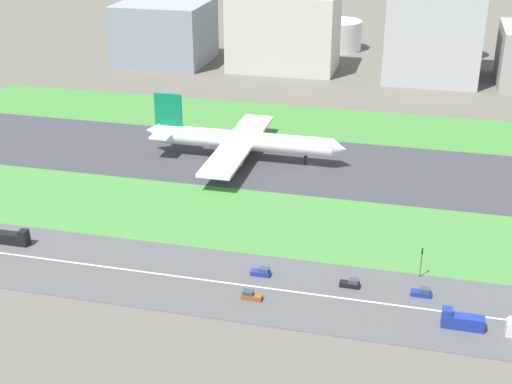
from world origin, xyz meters
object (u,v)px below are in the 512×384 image
Objects in this scene: car_2 at (351,284)px; fuel_tank_east at (462,41)px; car_4 at (251,296)px; car_0 at (261,272)px; office_tower at (435,21)px; truck_2 at (461,321)px; car_3 at (422,293)px; fuel_tank_west at (337,35)px; fuel_tank_centre at (408,38)px; truck_0 at (14,238)px; airliner at (239,140)px; terminal_building at (165,32)px; hangar_building at (284,32)px; traffic_light at (421,261)px.

fuel_tank_east is (26.39, 227.00, 6.47)m from car_2.
fuel_tank_east is at bearing -101.11° from car_4.
office_tower is (32.71, 182.00, 23.86)m from car_0.
office_tower is (32.65, 192.00, 23.86)m from car_4.
truck_2 is 237.09m from fuel_tank_east.
car_3 is 232.66m from fuel_tank_west.
truck_0 is at bearing -110.13° from fuel_tank_centre.
fuel_tank_east is (46.52, 237.00, 6.47)m from car_4.
terminal_building is at bearing 120.47° from airliner.
fuel_tank_centre is (-22.81, 237.00, 6.17)m from truck_2.
office_tower is at bearing 79.81° from car_0.
hangar_building reaches higher than terminal_building.
car_2 is at bearing -73.61° from hangar_building.
office_tower reaches higher than fuel_tank_east.
car_0 is 1.00× the size of car_3.
car_2 is 0.52× the size of truck_0.
truck_0 is 63.33m from car_4.
car_3 is 227.36m from fuel_tank_east.
office_tower is at bearing -43.31° from fuel_tank_west.
hangar_building is (-33.33, 182.00, 16.16)m from car_0.
truck_0 is 0.17× the size of office_tower.
car_0 is 231.82m from fuel_tank_east.
traffic_light is at bearing -93.07° from fuel_tank_east.
terminal_building is at bearing 180.00° from hangar_building.
car_0 is at bearing -95.22° from fuel_tank_centre.
office_tower is (-2.85, 182.00, 23.86)m from car_3.
traffic_light is 224.63m from fuel_tank_west.
car_4 is at bearing -101.11° from fuel_tank_east.
truck_2 is 0.18× the size of hangar_building.
car_3 is at bearing -69.27° from hangar_building.
terminal_building is 2.01× the size of fuel_tank_east.
terminal_building reaches higher than fuel_tank_centre.
office_tower reaches higher than car_3.
hangar_building reaches higher than airliner.
terminal_building is 57.32m from hangar_building.
truck_0 is 1.17× the size of traffic_light.
fuel_tank_east is at bearing 66.22° from airliner.
fuel_tank_centre is 25.86m from fuel_tank_east.
truck_2 is at bearing 180.00° from car_4.
car_0 and car_3 have the same top height.
fuel_tank_east is at bearing 18.17° from terminal_building.
traffic_light is at bearing 12.93° from car_0.
car_4 is 212.72m from terminal_building.
airliner is at bearing -73.20° from car_4.
airliner is at bearing 60.17° from truck_0.
truck_0 is at bearing -101.81° from fuel_tank_west.
truck_2 is at bearing -68.18° from hangar_building.
truck_2 is at bearing -49.33° from airliner.
truck_0 is 231.97m from fuel_tank_west.
terminal_building is at bearing 124.72° from car_3.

